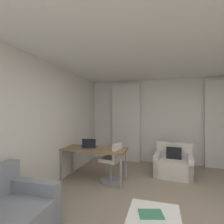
{
  "coord_description": "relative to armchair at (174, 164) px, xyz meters",
  "views": [
    {
      "loc": [
        -0.27,
        -2.52,
        1.57
      ],
      "look_at": [
        -1.38,
        1.32,
        1.58
      ],
      "focal_mm": 27.29,
      "sensor_mm": 36.0,
      "label": 1
    }
  ],
  "objects": [
    {
      "name": "curtain_left_panel",
      "position": [
        -1.4,
        0.9,
        0.98
      ],
      "size": [
        0.9,
        0.06,
        2.5
      ],
      "color": "silver",
      "rests_on": "ground"
    },
    {
      "name": "ceiling",
      "position": [
        -0.03,
        -2.0,
        2.36
      ],
      "size": [
        5.12,
        6.12,
        0.06
      ],
      "primitive_type": "cube",
      "color": "white",
      "rests_on": "wall_left"
    },
    {
      "name": "magazine_open",
      "position": [
        -0.41,
        -2.47,
        0.11
      ],
      "size": [
        0.32,
        0.27,
        0.01
      ],
      "color": "#387F5B",
      "rests_on": "coffee_table"
    },
    {
      "name": "desk_chair",
      "position": [
        -1.36,
        -0.83,
        0.13
      ],
      "size": [
        0.48,
        0.48,
        0.88
      ],
      "color": "gray",
      "rests_on": "ground"
    },
    {
      "name": "curtain_right_panel",
      "position": [
        1.35,
        0.9,
        0.98
      ],
      "size": [
        0.9,
        0.06,
        2.5
      ],
      "color": "silver",
      "rests_on": "ground"
    },
    {
      "name": "laptop",
      "position": [
        -1.93,
        -0.82,
        0.52
      ],
      "size": [
        0.37,
        0.31,
        0.22
      ],
      "color": "#2D2D33",
      "rests_on": "desk"
    },
    {
      "name": "wall_left",
      "position": [
        -2.56,
        -2.0,
        1.03
      ],
      "size": [
        0.06,
        6.12,
        2.6
      ],
      "color": "silver",
      "rests_on": "ground"
    },
    {
      "name": "armchair",
      "position": [
        0.0,
        0.0,
        0.0
      ],
      "size": [
        0.96,
        0.86,
        0.77
      ],
      "color": "silver",
      "rests_on": "ground"
    },
    {
      "name": "desk",
      "position": [
        -1.8,
        -0.85,
        0.41
      ],
      "size": [
        1.49,
        0.61,
        0.74
      ],
      "color": "olive",
      "rests_on": "ground"
    },
    {
      "name": "wall_window",
      "position": [
        -0.03,
        1.03,
        1.03
      ],
      "size": [
        5.12,
        0.06,
        2.6
      ],
      "color": "silver",
      "rests_on": "ground"
    }
  ]
}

